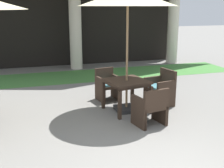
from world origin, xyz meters
TOP-DOWN VIEW (x-y plane):
  - lawn_strip at (0.00, 7.18)m, footprint 11.53×2.00m
  - patio_table_near_foreground at (0.21, 3.25)m, footprint 1.05×1.05m
  - patio_chair_near_foreground_east at (1.20, 3.43)m, footprint 0.66×0.71m
  - patio_chair_near_foreground_south at (0.38, 2.27)m, footprint 0.69×0.63m
  - patio_chair_near_foreground_north at (0.03, 4.23)m, footprint 0.63×0.63m

SIDE VIEW (x-z plane):
  - lawn_strip at x=0.00m, z-range 0.00..0.01m
  - patio_chair_near_foreground_north at x=0.03m, z-range -0.03..0.81m
  - patio_chair_near_foreground_south at x=0.38m, z-range -0.01..0.81m
  - patio_chair_near_foreground_east at x=1.20m, z-range -0.02..0.87m
  - patio_table_near_foreground at x=0.21m, z-range 0.28..1.03m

